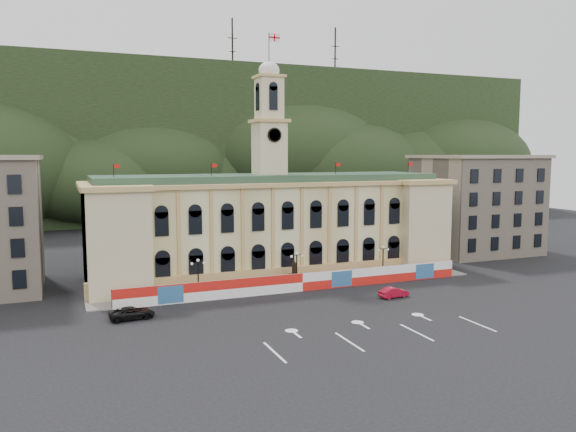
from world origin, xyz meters
name	(u,v)px	position (x,y,z in m)	size (l,w,h in m)	color
ground	(355,321)	(0.00, 0.00, 0.00)	(260.00, 260.00, 0.00)	black
lane_markings	(379,334)	(0.00, -5.00, 0.00)	(26.00, 10.00, 0.02)	white
hill_ridge	(165,152)	(0.03, 121.99, 19.48)	(230.00, 80.00, 64.00)	black
city_hall	(270,224)	(0.00, 27.63, 7.85)	(56.20, 17.60, 37.10)	beige
side_building_right	(476,204)	(43.00, 30.93, 9.33)	(21.00, 17.00, 18.60)	#BAA990
hoarding_fence	(303,282)	(0.06, 15.07, 1.25)	(50.00, 0.44, 2.50)	red
pavement	(295,286)	(0.00, 17.75, 0.08)	(56.00, 5.50, 0.16)	slate
statue	(294,278)	(0.00, 18.00, 1.19)	(1.40, 1.40, 3.72)	#595651
lamp_left	(198,274)	(-14.00, 17.00, 3.07)	(1.96, 0.44, 5.15)	black
lamp_center	(297,266)	(0.00, 17.00, 3.07)	(1.96, 0.44, 5.15)	black
lamp_right	(383,260)	(14.00, 17.00, 3.07)	(1.96, 0.44, 5.15)	black
red_sedan	(394,292)	(9.77, 7.41, 0.68)	(4.26, 1.86, 1.36)	#A10B23
black_suv	(132,313)	(-23.24, 10.24, 0.70)	(5.25, 2.75, 1.41)	black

